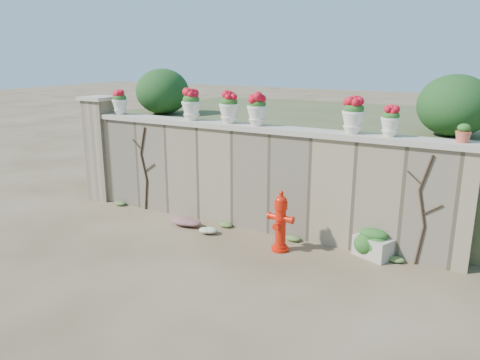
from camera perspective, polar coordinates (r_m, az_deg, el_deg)
The scene contains 21 objects.
ground at distance 8.25m, azimuth -4.21°, elevation -9.59°, with size 80.00×80.00×0.00m, color brown.
stone_wall at distance 9.36m, azimuth 1.77°, elevation -0.00°, with size 8.00×0.40×2.00m, color #8D7C5E.
wall_cap at distance 9.15m, azimuth 1.82°, elevation 6.36°, with size 8.10×0.52×0.10m, color #BBB29E.
gate_pillar at distance 11.77m, azimuth -16.44°, elevation 3.80°, with size 0.72×0.72×2.48m.
raised_fill at distance 12.21m, azimuth 8.79°, elevation 3.41°, with size 9.00×6.00×2.00m, color #384C23.
back_shrub_left at distance 11.84m, azimuth -9.42°, elevation 10.60°, with size 1.30×1.30×1.10m, color #143814.
back_shrub_right at distance 9.29m, azimuth 24.70°, elevation 8.25°, with size 1.30×1.30×1.10m, color #143814.
vine_left at distance 10.67m, azimuth -11.60°, elevation 1.53°, with size 0.60×0.04×1.91m.
vine_right at distance 8.22m, azimuth 21.37°, elevation -3.30°, with size 0.60×0.04×1.91m.
fire_hydrant at distance 8.39m, azimuth 4.96°, elevation -5.01°, with size 0.48×0.34×1.12m.
planter_box at distance 8.54m, azimuth 15.90°, elevation -7.51°, with size 0.71×0.57×0.52m.
green_shrub at distance 8.52m, azimuth 15.69°, elevation -7.38°, with size 0.55×0.50×0.53m, color #1E5119.
magenta_clump at distance 9.71m, azimuth -6.78°, elevation -5.07°, with size 0.82×0.54×0.22m, color #AC2263.
white_flowers at distance 9.28m, azimuth -4.13°, elevation -6.12°, with size 0.48×0.38×0.17m, color white.
urn_pot_0 at distance 11.15m, azimuth -14.44°, elevation 9.14°, with size 0.35×0.35×0.55m.
urn_pot_1 at distance 9.88m, azimuth -5.96°, elevation 9.06°, with size 0.40×0.40×0.63m.
urn_pot_2 at distance 9.38m, azimuth -1.35°, elevation 8.79°, with size 0.40×0.40×0.62m.
urn_pot_3 at distance 9.08m, azimuth 2.11°, elevation 8.55°, with size 0.39×0.39×0.62m.
urn_pot_4 at distance 8.39m, azimuth 13.67°, elevation 7.63°, with size 0.40×0.40×0.63m.
urn_pot_5 at distance 8.25m, azimuth 17.88°, elevation 6.81°, with size 0.33×0.33×0.51m.
terracotta_pot at distance 8.12m, azimuth 25.57°, elevation 5.07°, with size 0.24×0.24×0.29m.
Camera 1 is at (4.19, -6.21, 3.44)m, focal length 35.00 mm.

